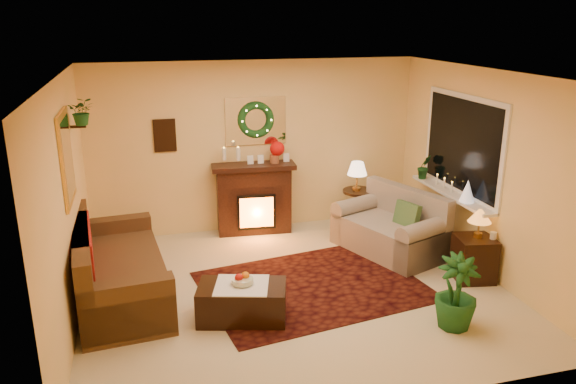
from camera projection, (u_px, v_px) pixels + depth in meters
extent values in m
plane|color=beige|center=(295.00, 290.00, 6.88)|extent=(5.00, 5.00, 0.00)
plane|color=white|center=(296.00, 74.00, 6.10)|extent=(5.00, 5.00, 0.00)
plane|color=#EFD88C|center=(256.00, 147.00, 8.56)|extent=(5.00, 5.00, 0.00)
plane|color=#EFD88C|center=(373.00, 269.00, 4.42)|extent=(5.00, 5.00, 0.00)
plane|color=#EFD88C|center=(66.00, 207.00, 5.87)|extent=(4.50, 4.50, 0.00)
plane|color=#EFD88C|center=(485.00, 173.00, 7.11)|extent=(4.50, 4.50, 0.00)
cube|color=#681506|center=(313.00, 286.00, 6.96)|extent=(2.88, 2.34, 0.01)
cube|color=brown|center=(120.00, 264.00, 6.57)|extent=(1.15, 2.26, 0.94)
cube|color=red|center=(114.00, 256.00, 6.72)|extent=(0.74, 1.21, 0.02)
cube|color=black|center=(254.00, 198.00, 8.57)|extent=(1.14, 0.44, 1.02)
sphere|color=red|center=(277.00, 149.00, 8.43)|extent=(0.22, 0.22, 0.22)
cylinder|color=beige|center=(224.00, 154.00, 8.27)|extent=(0.06, 0.06, 0.18)
cylinder|color=beige|center=(238.00, 154.00, 8.28)|extent=(0.07, 0.07, 0.20)
cube|color=white|center=(256.00, 121.00, 8.43)|extent=(0.92, 0.02, 0.72)
torus|color=#194719|center=(256.00, 120.00, 8.38)|extent=(0.55, 0.11, 0.55)
cube|color=#381E11|center=(165.00, 135.00, 8.14)|extent=(0.32, 0.03, 0.48)
cube|color=gold|center=(66.00, 158.00, 6.02)|extent=(0.03, 0.84, 1.00)
imported|color=#194719|center=(83.00, 125.00, 6.68)|extent=(0.33, 0.28, 0.36)
cube|color=gray|center=(389.00, 224.00, 7.88)|extent=(1.37, 1.74, 0.88)
cube|color=white|center=(463.00, 145.00, 7.54)|extent=(0.03, 1.86, 1.36)
cube|color=black|center=(462.00, 145.00, 7.53)|extent=(0.02, 1.70, 1.22)
cube|color=white|center=(451.00, 194.00, 7.71)|extent=(0.22, 1.86, 0.04)
cone|color=white|center=(467.00, 191.00, 7.27)|extent=(0.20, 0.20, 0.29)
imported|color=#28641D|center=(424.00, 166.00, 8.31)|extent=(0.26, 0.21, 0.47)
cylinder|color=black|center=(358.00, 209.00, 8.75)|extent=(0.56, 0.56, 0.64)
cone|color=#FFD5AE|center=(357.00, 175.00, 8.57)|extent=(0.30, 0.30, 0.46)
cube|color=#3F1F15|center=(474.00, 259.00, 7.08)|extent=(0.54, 0.54, 0.56)
cone|color=orange|center=(479.00, 224.00, 6.96)|extent=(0.29, 0.29, 0.42)
cube|color=black|center=(242.00, 301.00, 6.16)|extent=(1.06, 0.77, 0.40)
cylinder|color=#B7BB98|center=(242.00, 281.00, 6.11)|extent=(0.24, 0.24, 0.05)
imported|color=black|center=(457.00, 289.00, 5.93)|extent=(1.45, 1.45, 2.44)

